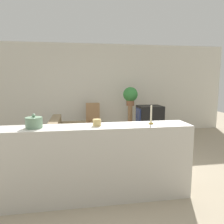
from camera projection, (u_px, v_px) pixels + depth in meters
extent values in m
plane|color=tan|center=(94.00, 183.00, 3.48)|extent=(14.00, 14.00, 0.00)
cube|color=beige|center=(84.00, 89.00, 6.63)|extent=(9.00, 0.06, 2.70)
cube|color=#847051|center=(69.00, 146.00, 4.69)|extent=(0.80, 1.93, 0.46)
cube|color=#847051|center=(54.00, 129.00, 4.58)|extent=(0.20, 1.93, 0.31)
cube|color=#847051|center=(67.00, 157.00, 3.82)|extent=(0.80, 0.16, 0.59)
cube|color=#847051|center=(70.00, 133.00, 5.54)|extent=(0.80, 0.16, 0.59)
cube|color=#9E754C|center=(149.00, 133.00, 5.80)|extent=(0.94, 0.56, 0.48)
cube|color=black|center=(150.00, 115.00, 5.73)|extent=(0.62, 0.53, 0.48)
cube|color=navy|center=(138.00, 115.00, 5.68)|extent=(0.02, 0.44, 0.37)
cube|color=#9E754C|center=(93.00, 123.00, 6.21)|extent=(0.44, 0.44, 0.04)
cube|color=#9E754C|center=(93.00, 112.00, 6.36)|extent=(0.40, 0.04, 0.54)
cylinder|color=#9E754C|center=(87.00, 132.00, 6.02)|extent=(0.04, 0.04, 0.38)
cylinder|color=#9E754C|center=(101.00, 132.00, 6.08)|extent=(0.04, 0.04, 0.38)
cylinder|color=#9E754C|center=(87.00, 129.00, 6.39)|extent=(0.04, 0.04, 0.38)
cylinder|color=#9E754C|center=(99.00, 129.00, 6.45)|extent=(0.04, 0.04, 0.38)
cylinder|color=#9E754C|center=(130.00, 121.00, 6.29)|extent=(0.13, 0.13, 0.90)
cylinder|color=#8E5B3D|center=(130.00, 103.00, 6.22)|extent=(0.22, 0.22, 0.14)
sphere|color=#38843D|center=(130.00, 94.00, 6.18)|extent=(0.41, 0.41, 0.41)
cube|color=beige|center=(96.00, 163.00, 2.97)|extent=(2.60, 0.44, 1.03)
cylinder|color=gray|center=(34.00, 123.00, 2.76)|extent=(0.21, 0.21, 0.14)
sphere|color=gray|center=(34.00, 115.00, 2.75)|extent=(0.05, 0.05, 0.05)
cylinder|color=tan|center=(97.00, 122.00, 2.90)|extent=(0.11, 0.11, 0.09)
cylinder|color=#B7933D|center=(151.00, 123.00, 3.02)|extent=(0.07, 0.07, 0.02)
cylinder|color=beige|center=(151.00, 114.00, 3.00)|extent=(0.02, 0.02, 0.24)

